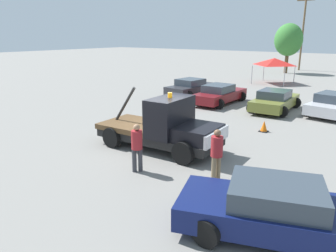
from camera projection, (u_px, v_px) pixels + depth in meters
The scene contains 13 objects.
ground_plane at pixel (159, 148), 13.94m from camera, with size 160.00×160.00×0.00m, color gray.
tow_truck at pixel (165, 128), 13.51m from camera, with size 5.45×2.52×2.51m.
foreground_car at pixel (284, 211), 7.69m from camera, with size 5.45×3.54×1.34m.
person_near_truck at pixel (217, 152), 10.56m from camera, with size 0.39×0.39×1.76m.
person_at_hood at pixel (137, 145), 11.30m from camera, with size 0.38×0.38×1.72m.
parked_car_charcoal at pixel (192, 87), 25.58m from camera, with size 2.81×4.69×1.34m.
parked_car_maroon at pixel (219, 94), 22.69m from camera, with size 2.46×4.90×1.34m.
parked_car_olive at pixel (275, 101), 20.51m from camera, with size 2.59×4.63×1.34m.
parked_car_silver at pixel (335, 104), 19.43m from camera, with size 2.97×4.86×1.34m.
canopy_tent_red at pixel (274, 62), 31.67m from camera, with size 3.20×3.20×2.45m.
tree_left at pixel (289, 40), 39.61m from camera, with size 3.33×3.33×5.95m.
traffic_cone at pixel (264, 127), 16.19m from camera, with size 0.40×0.40×0.55m.
utility_pole at pixel (303, 29), 42.63m from camera, with size 2.20×0.24×10.06m.
Camera 1 is at (8.13, -10.37, 4.67)m, focal length 35.00 mm.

